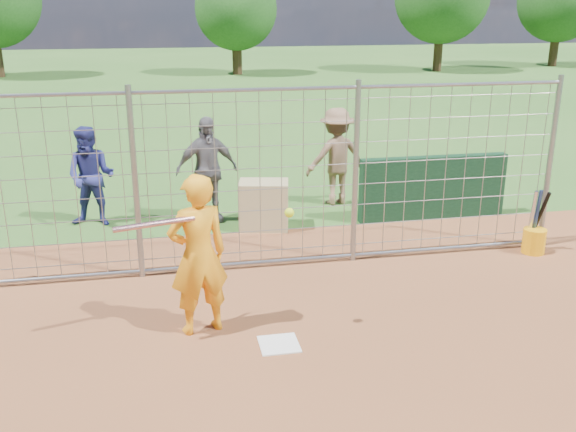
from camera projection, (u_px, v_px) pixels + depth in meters
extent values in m
plane|color=#2D591E|center=(276.00, 336.00, 7.22)|extent=(100.00, 100.00, 0.00)
cube|color=silver|center=(279.00, 344.00, 7.03)|extent=(0.43, 0.43, 0.02)
cube|color=#11381E|center=(433.00, 188.00, 11.02)|extent=(2.60, 0.20, 1.10)
imported|color=#FF9F16|center=(198.00, 255.00, 7.06)|extent=(0.77, 0.61, 1.85)
imported|color=navy|center=(91.00, 177.00, 10.60)|extent=(0.95, 0.83, 1.67)
imported|color=#5B5A5F|center=(207.00, 170.00, 10.77)|extent=(1.13, 0.66, 1.81)
imported|color=brown|center=(336.00, 157.00, 11.76)|extent=(1.24, 0.84, 1.78)
cube|color=tan|center=(264.00, 205.00, 10.57)|extent=(0.89, 0.70, 0.80)
cylinder|color=silver|center=(155.00, 224.00, 6.61)|extent=(0.85, 0.29, 0.06)
sphere|color=#D1F419|center=(289.00, 213.00, 6.80)|extent=(0.10, 0.10, 0.10)
cylinder|color=#F9A70D|center=(534.00, 241.00, 9.57)|extent=(0.34, 0.34, 0.38)
cylinder|color=silver|center=(532.00, 217.00, 9.50)|extent=(0.10, 0.18, 0.85)
cylinder|color=navy|center=(536.00, 217.00, 9.51)|extent=(0.07, 0.14, 0.85)
cylinder|color=black|center=(539.00, 217.00, 9.52)|extent=(0.14, 0.31, 0.83)
cylinder|color=gray|center=(135.00, 185.00, 8.39)|extent=(0.08, 0.08, 2.60)
cylinder|color=gray|center=(355.00, 174.00, 8.95)|extent=(0.08, 0.08, 2.60)
cylinder|color=gray|center=(550.00, 164.00, 9.50)|extent=(0.08, 0.08, 2.60)
cylinder|color=gray|center=(247.00, 90.00, 8.29)|extent=(9.00, 0.05, 0.05)
cylinder|color=gray|center=(251.00, 263.00, 9.05)|extent=(9.00, 0.05, 0.05)
cube|color=gray|center=(249.00, 183.00, 8.68)|extent=(9.00, 0.02, 2.50)
cylinder|color=#3F2B19|center=(237.00, 53.00, 33.49)|extent=(0.50, 0.50, 2.16)
sphere|color=#26561E|center=(236.00, 9.00, 32.79)|extent=(4.20, 4.20, 4.20)
cylinder|color=#3F2B19|center=(438.00, 47.00, 35.00)|extent=(0.50, 0.50, 2.59)
cylinder|color=#3F2B19|center=(554.00, 45.00, 37.90)|extent=(0.50, 0.50, 2.45)
sphere|color=#26561E|center=(560.00, 0.00, 37.10)|extent=(4.76, 4.76, 4.76)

